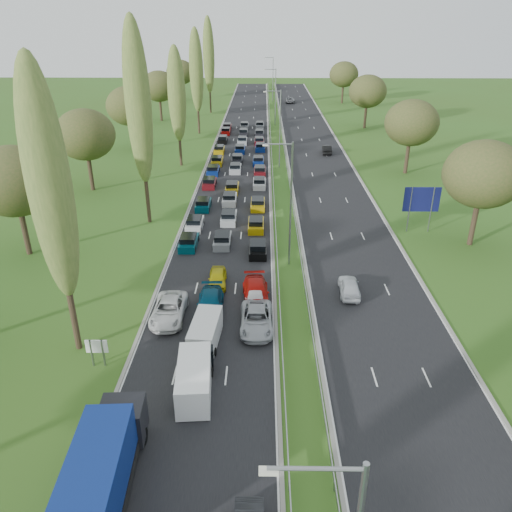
{
  "coord_description": "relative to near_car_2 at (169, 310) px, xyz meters",
  "views": [
    {
      "loc": [
        1.92,
        -0.86,
        21.88
      ],
      "look_at": [
        1.29,
        41.64,
        1.5
      ],
      "focal_mm": 35.0,
      "sensor_mm": 36.0,
      "label": 1
    }
  ],
  "objects": [
    {
      "name": "near_car_8",
      "position": [
        3.41,
        5.63,
        -0.09
      ],
      "size": [
        1.75,
        4.02,
        1.35
      ],
      "primitive_type": "imported",
      "rotation": [
        0.0,
        0.0,
        0.04
      ],
      "color": "#ACA30B",
      "rests_on": "near_carriageway"
    },
    {
      "name": "blue_lorry",
      "position": [
        -0.28,
        -16.37,
        1.15
      ],
      "size": [
        2.45,
        8.81,
        3.72
      ],
      "rotation": [
        0.0,
        0.0,
        0.06
      ],
      "color": "black",
      "rests_on": "near_carriageway"
    },
    {
      "name": "central_reservation",
      "position": [
        10.05,
        49.44,
        -0.24
      ],
      "size": [
        2.36,
        215.0,
        0.32
      ],
      "color": "gray",
      "rests_on": "ground"
    },
    {
      "name": "far_car_0",
      "position": [
        15.03,
        4.14,
        -0.04
      ],
      "size": [
        1.9,
        4.31,
        1.44
      ],
      "primitive_type": "imported",
      "rotation": [
        0.0,
        0.0,
        3.09
      ],
      "color": "silver",
      "rests_on": "far_carriageway"
    },
    {
      "name": "far_carriageway",
      "position": [
        16.8,
        49.44,
        -0.79
      ],
      "size": [
        10.5,
        215.0,
        0.04
      ],
      "primitive_type": "cube",
      "color": "black",
      "rests_on": "ground"
    },
    {
      "name": "woodland_right",
      "position": [
        29.55,
        33.61,
        6.9
      ],
      "size": [
        8.0,
        153.0,
        11.1
      ],
      "color": "#2D2116",
      "rests_on": "ground"
    },
    {
      "name": "near_car_10",
      "position": [
        7.02,
        -1.27,
        -0.02
      ],
      "size": [
        2.56,
        5.44,
        1.5
      ],
      "primitive_type": "imported",
      "rotation": [
        0.0,
        0.0,
        0.01
      ],
      "color": "#A7ABB1",
      "rests_on": "near_carriageway"
    },
    {
      "name": "ground",
      "position": [
        10.05,
        46.94,
        -0.79
      ],
      "size": [
        260.0,
        260.0,
        0.0
      ],
      "primitive_type": "plane",
      "color": "#38581B",
      "rests_on": "ground"
    },
    {
      "name": "direction_sign",
      "position": [
        24.95,
        18.47,
        2.78
      ],
      "size": [
        4.0,
        0.16,
        5.2
      ],
      "color": "gray",
      "rests_on": "ground"
    },
    {
      "name": "near_car_7",
      "position": [
        3.2,
        1.06,
        -0.01
      ],
      "size": [
        2.26,
        5.24,
        1.5
      ],
      "primitive_type": "imported",
      "rotation": [
        0.0,
        0.0,
        0.03
      ],
      "color": "#05334B",
      "rests_on": "near_carriageway"
    },
    {
      "name": "white_van_front",
      "position": [
        3.15,
        -8.55,
        0.31
      ],
      "size": [
        2.08,
        5.3,
        2.13
      ],
      "rotation": [
        0.0,
        0.0,
        0.08
      ],
      "color": "white",
      "rests_on": "near_carriageway"
    },
    {
      "name": "info_sign",
      "position": [
        -3.85,
        -6.07,
        0.58
      ],
      "size": [
        1.5,
        0.16,
        2.1
      ],
      "color": "gray",
      "rests_on": "ground"
    },
    {
      "name": "lamp_columns",
      "position": [
        10.05,
        44.94,
        5.21
      ],
      "size": [
        0.18,
        140.18,
        12.0
      ],
      "color": "gray",
      "rests_on": "ground"
    },
    {
      "name": "poplar_row",
      "position": [
        -5.95,
        35.11,
        11.6
      ],
      "size": [
        2.8,
        127.8,
        22.44
      ],
      "color": "#2D2116",
      "rests_on": "ground"
    },
    {
      "name": "near_car_2",
      "position": [
        0.0,
        0.0,
        0.0
      ],
      "size": [
        2.56,
        5.52,
        1.53
      ],
      "primitive_type": "imported",
      "rotation": [
        0.0,
        0.0,
        0.0
      ],
      "color": "silver",
      "rests_on": "near_carriageway"
    },
    {
      "name": "far_car_2",
      "position": [
        15.0,
        112.85,
        -0.05
      ],
      "size": [
        2.42,
        5.18,
        1.43
      ],
      "primitive_type": "imported",
      "rotation": [
        0.0,
        0.0,
        3.13
      ],
      "color": "slate",
      "rests_on": "far_carriageway"
    },
    {
      "name": "woodland_left",
      "position": [
        -16.45,
        29.57,
        6.9
      ],
      "size": [
        8.0,
        166.0,
        11.1
      ],
      "color": "#2D2116",
      "rests_on": "ground"
    },
    {
      "name": "far_car_1",
      "position": [
        18.72,
        54.13,
        -0.04
      ],
      "size": [
        1.79,
        4.5,
        1.46
      ],
      "primitive_type": "imported",
      "rotation": [
        0.0,
        0.0,
        3.08
      ],
      "color": "black",
      "rests_on": "far_carriageway"
    },
    {
      "name": "near_carriageway",
      "position": [
        3.3,
        49.44,
        -0.79
      ],
      "size": [
        10.5,
        215.0,
        0.04
      ],
      "primitive_type": "cube",
      "color": "black",
      "rests_on": "ground"
    },
    {
      "name": "white_van_rear",
      "position": [
        3.28,
        -3.12,
        0.2
      ],
      "size": [
        1.87,
        4.77,
        1.92
      ],
      "rotation": [
        0.0,
        0.0,
        -0.08
      ],
      "color": "silver",
      "rests_on": "near_carriageway"
    },
    {
      "name": "traffic_queue_fill",
      "position": [
        3.26,
        44.38,
        -0.35
      ],
      "size": [
        9.12,
        68.56,
        0.8
      ],
      "color": "#053F4C",
      "rests_on": "ground"
    },
    {
      "name": "near_car_11",
      "position": [
        6.91,
        2.89,
        0.01
      ],
      "size": [
        2.57,
        5.5,
        1.55
      ],
      "primitive_type": "imported",
      "rotation": [
        0.0,
        0.0,
        0.07
      ],
      "color": "#9B0E09",
      "rests_on": "near_carriageway"
    },
    {
      "name": "near_car_12",
      "position": [
        6.87,
        2.14,
        -0.05
      ],
      "size": [
        1.75,
        4.25,
        1.44
      ],
      "primitive_type": "imported",
      "rotation": [
        0.0,
        0.0,
        0.01
      ],
      "color": "white",
      "rests_on": "near_carriageway"
    }
  ]
}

